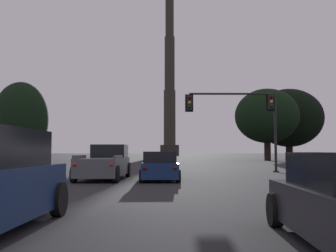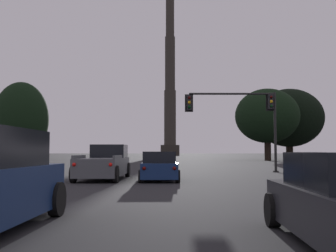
# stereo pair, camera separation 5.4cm
# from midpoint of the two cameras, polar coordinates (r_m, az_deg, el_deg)

# --- Properties ---
(pickup_truck_left_lane_front) EXTENTS (2.33, 5.55, 1.82)m
(pickup_truck_left_lane_front) POSITION_cam_midpoint_polar(r_m,az_deg,el_deg) (20.93, -9.19, -5.41)
(pickup_truck_left_lane_front) COLOR #4C4F54
(pickup_truck_left_lane_front) RESTS_ON ground_plane
(hatchback_center_lane_front) EXTENTS (1.97, 4.13, 1.44)m
(hatchback_center_lane_front) POSITION_cam_midpoint_polar(r_m,az_deg,el_deg) (19.62, -1.29, -5.98)
(hatchback_center_lane_front) COLOR navy
(hatchback_center_lane_front) RESTS_ON ground_plane
(traffic_light_overhead_right) EXTENTS (6.53, 0.50, 5.60)m
(traffic_light_overhead_right) POSITION_cam_midpoint_polar(r_m,az_deg,el_deg) (28.13, 10.94, 2.24)
(traffic_light_overhead_right) COLOR black
(traffic_light_overhead_right) RESTS_ON ground_plane
(smokestack) EXTENTS (6.77, 6.77, 62.91)m
(smokestack) POSITION_cam_midpoint_polar(r_m,az_deg,el_deg) (142.76, 0.23, 5.62)
(smokestack) COLOR #2B2722
(smokestack) RESTS_ON ground_plane
(treeline_far_left) EXTENTS (10.14, 9.13, 11.40)m
(treeline_far_left) POSITION_cam_midpoint_polar(r_m,az_deg,el_deg) (64.14, 14.14, 1.42)
(treeline_far_left) COLOR black
(treeline_far_left) RESTS_ON ground_plane
(treeline_far_right) EXTENTS (11.87, 10.68, 12.30)m
(treeline_far_right) POSITION_cam_midpoint_polar(r_m,az_deg,el_deg) (71.23, 17.08, 1.12)
(treeline_far_right) COLOR black
(treeline_far_right) RESTS_ON ground_plane
(treeline_center_right) EXTENTS (9.16, 8.24, 13.21)m
(treeline_center_right) POSITION_cam_midpoint_polar(r_m,az_deg,el_deg) (70.76, -20.63, 0.86)
(treeline_center_right) COLOR black
(treeline_center_right) RESTS_ON ground_plane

